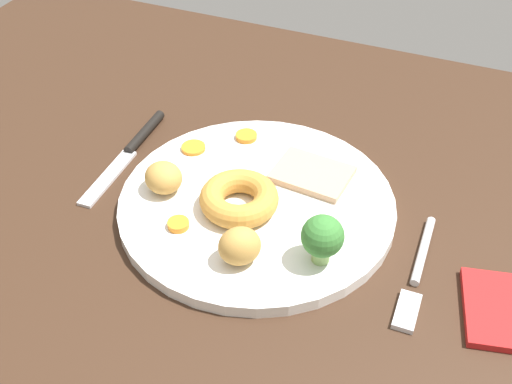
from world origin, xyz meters
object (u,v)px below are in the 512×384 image
yorkshire_pudding (239,198)px  fork (417,274)px  dinner_plate (256,204)px  roast_potato_left (240,246)px  roast_potato_right (164,178)px  broccoli_floret (322,237)px  meat_slice_main (312,174)px  carrot_coin_front (178,224)px  carrot_coin_side (246,136)px  carrot_coin_back (193,148)px  knife (132,148)px

yorkshire_pudding → fork: bearing=176.7°
dinner_plate → roast_potato_left: (-2.02, 8.89, 2.63)cm
roast_potato_right → broccoli_floret: broccoli_floret is taller
meat_slice_main → fork: size_ratio=0.55×
carrot_coin_front → carrot_coin_side: size_ratio=0.86×
meat_slice_main → carrot_coin_back: size_ratio=2.92×
dinner_plate → roast_potato_right: (9.88, 2.39, 2.38)cm
yorkshire_pudding → knife: yorkshire_pudding is taller
roast_potato_right → roast_potato_left: bearing=151.4°
carrot_coin_back → carrot_coin_side: carrot_coin_side is taller
dinner_plate → fork: dinner_plate is taller
broccoli_floret → yorkshire_pudding: bearing=-20.5°
yorkshire_pudding → knife: (16.86, -5.78, -2.25)cm
yorkshire_pudding → fork: 19.57cm
carrot_coin_front → meat_slice_main: bearing=-127.7°
yorkshire_pudding → broccoli_floret: bearing=159.5°
roast_potato_left → knife: bearing=-32.4°
broccoli_floret → dinner_plate: bearing=-32.2°
dinner_plate → carrot_coin_front: (5.71, 7.05, 1.04)cm
yorkshire_pudding → carrot_coin_back: size_ratio=2.93×
carrot_coin_side → roast_potato_right: bearing=70.0°
dinner_plate → knife: 18.38cm
carrot_coin_front → carrot_coin_side: bearing=-91.0°
roast_potato_right → carrot_coin_front: (-4.17, 4.66, -1.34)cm
carrot_coin_front → broccoli_floret: size_ratio=0.42×
fork → carrot_coin_front: bearing=-81.8°
meat_slice_main → roast_potato_left: size_ratio=2.00×
carrot_coin_front → knife: bearing=-41.6°
meat_slice_main → yorkshire_pudding: 9.63cm
carrot_coin_side → broccoli_floret: broccoli_floret is taller
yorkshire_pudding → dinner_plate: bearing=-119.5°
roast_potato_right → broccoli_floret: 19.47cm
dinner_plate → meat_slice_main: 7.43cm
roast_potato_left → fork: roast_potato_left is taller
fork → carrot_coin_back: bearing=-107.7°
dinner_plate → carrot_coin_side: carrot_coin_side is taller
yorkshire_pudding → roast_potato_right: 8.79cm
meat_slice_main → roast_potato_right: bearing=30.3°
carrot_coin_side → fork: bearing=151.3°
yorkshire_pudding → carrot_coin_side: bearing=-70.1°
carrot_coin_side → yorkshire_pudding: bearing=109.9°
yorkshire_pudding → fork: yorkshire_pudding is taller
meat_slice_main → yorkshire_pudding: size_ratio=1.00×
roast_potato_left → dinner_plate: bearing=-77.2°
fork → broccoli_floret: bearing=-74.4°
dinner_plate → carrot_coin_side: bearing=-61.3°
carrot_coin_back → fork: carrot_coin_back is taller
roast_potato_left → knife: 23.86cm
meat_slice_main → broccoli_floret: (-4.90, 11.75, 2.65)cm
dinner_plate → knife: size_ratio=1.62×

